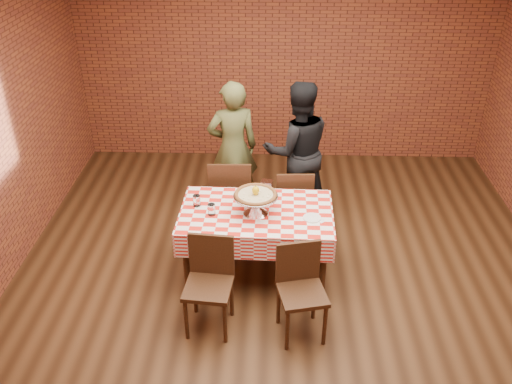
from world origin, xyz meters
TOP-DOWN VIEW (x-y plane):
  - ground at (0.00, 0.00)m, footprint 6.00×6.00m
  - back_wall at (0.00, 3.00)m, footprint 5.50×0.00m
  - table at (-0.29, 0.26)m, footprint 1.46×0.90m
  - tablecloth at (-0.29, 0.26)m, footprint 1.49×0.93m
  - pizza_stand at (-0.29, 0.23)m, footprint 0.51×0.51m
  - pizza at (-0.29, 0.23)m, footprint 0.48×0.48m
  - lemon at (-0.29, 0.23)m, footprint 0.08×0.08m
  - water_glass_left at (-0.71, 0.19)m, footprint 0.07×0.07m
  - water_glass_right at (-0.87, 0.34)m, footprint 0.07×0.07m
  - side_plate at (0.24, 0.15)m, footprint 0.17×0.17m
  - sweetener_packet_a at (0.33, 0.09)m, footprint 0.06×0.06m
  - sweetener_packet_b at (0.32, 0.14)m, footprint 0.06×0.05m
  - condiment_caddy at (-0.19, 0.57)m, footprint 0.13×0.11m
  - chair_near_left at (-0.68, -0.50)m, footprint 0.44×0.44m
  - chair_near_right at (0.13, -0.56)m, footprint 0.46×0.46m
  - chair_far_left at (-0.59, 1.07)m, footprint 0.47×0.47m
  - chair_far_right at (0.09, 0.97)m, footprint 0.41×0.41m
  - diner_olive at (-0.60, 1.53)m, footprint 0.66×0.51m
  - diner_black at (0.14, 1.46)m, footprint 0.90×0.77m

SIDE VIEW (x-z plane):
  - ground at x=0.00m, z-range 0.00..0.00m
  - table at x=-0.29m, z-range 0.00..0.75m
  - chair_near_right at x=0.13m, z-range 0.00..0.87m
  - chair_far_right at x=0.09m, z-range 0.00..0.87m
  - chair_near_left at x=-0.68m, z-range 0.00..0.88m
  - chair_far_left at x=-0.59m, z-range 0.00..0.94m
  - tablecloth at x=-0.29m, z-range 0.51..0.76m
  - sweetener_packet_a at x=0.33m, z-range 0.76..0.76m
  - sweetener_packet_b at x=0.32m, z-range 0.76..0.76m
  - side_plate at x=0.24m, z-range 0.76..0.77m
  - diner_olive at x=-0.60m, z-range 0.00..1.60m
  - water_glass_left at x=-0.71m, z-range 0.76..0.87m
  - water_glass_right at x=-0.87m, z-range 0.76..0.87m
  - diner_black at x=0.14m, z-range 0.00..1.64m
  - condiment_caddy at x=-0.19m, z-range 0.76..0.91m
  - pizza_stand at x=-0.29m, z-range 0.76..0.95m
  - pizza at x=-0.29m, z-range 0.94..0.97m
  - lemon at x=-0.29m, z-range 0.96..1.05m
  - back_wall at x=0.00m, z-range -1.30..4.20m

